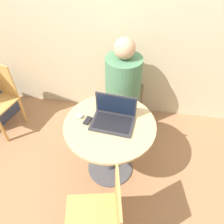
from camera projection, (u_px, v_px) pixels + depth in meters
ground_plane at (110, 167)px, 2.43m from camera, size 12.00×12.00×0.00m
back_wall at (126, 13)px, 2.25m from camera, size 7.00×0.05×2.60m
round_table at (110, 138)px, 2.08m from camera, size 0.83×0.83×0.71m
laptop at (113, 117)px, 1.93m from camera, size 0.39×0.29×0.23m
cell_phone at (88, 120)px, 1.96m from camera, size 0.07×0.11×0.02m
computer_mouse at (80, 116)px, 1.98m from camera, size 0.07×0.05×0.04m
chair_empty at (101, 218)px, 1.60m from camera, size 0.48×0.48×0.87m
person_seated at (124, 91)px, 2.62m from camera, size 0.46×0.64×1.19m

